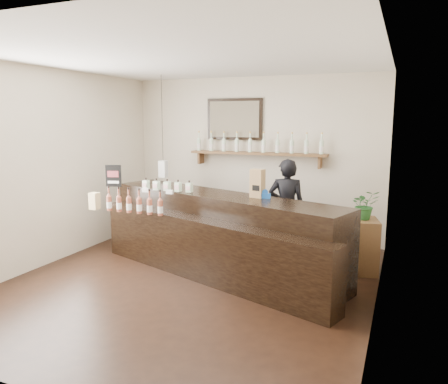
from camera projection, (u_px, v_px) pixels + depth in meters
ground at (190, 283)px, 5.62m from camera, size 5.00×5.00×0.00m
room_shell at (188, 150)px, 5.34m from camera, size 5.00×5.00×5.00m
back_wall_decor at (243, 138)px, 7.55m from camera, size 2.66×0.96×1.69m
counter at (216, 236)px, 6.00m from camera, size 3.79×2.21×1.23m
promo_sign at (113, 176)px, 6.67m from camera, size 0.23×0.10×0.34m
paper_bag at (257, 183)px, 5.75m from camera, size 0.19×0.16×0.38m
tape_dispenser at (265, 195)px, 5.71m from camera, size 0.15×0.08×0.12m
side_cabinet at (363, 246)px, 5.98m from camera, size 0.48×0.58×0.74m
potted_plant at (365, 205)px, 5.88m from camera, size 0.46×0.44×0.40m
shopkeeper at (287, 202)px, 6.56m from camera, size 0.69×0.52×1.70m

